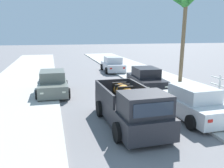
{
  "coord_description": "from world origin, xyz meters",
  "views": [
    {
      "loc": [
        -3.14,
        -2.49,
        3.95
      ],
      "look_at": [
        0.01,
        10.04,
        1.2
      ],
      "focal_mm": 38.86,
      "sensor_mm": 36.0,
      "label": 1
    }
  ],
  "objects_px": {
    "car_right_near": "(53,83)",
    "car_right_mid": "(192,103)",
    "car_left_near": "(113,65)",
    "car_left_mid": "(146,79)",
    "palm_tree_right_back": "(184,3)",
    "pickup_truck": "(131,108)"
  },
  "relations": [
    {
      "from": "car_left_near",
      "to": "car_left_mid",
      "type": "distance_m",
      "value": 8.22
    },
    {
      "from": "pickup_truck",
      "to": "car_right_mid",
      "type": "xyz_separation_m",
      "value": [
        3.14,
        0.28,
        -0.1
      ]
    },
    {
      "from": "car_right_mid",
      "to": "palm_tree_right_back",
      "type": "relative_size",
      "value": 0.59
    },
    {
      "from": "car_left_near",
      "to": "car_right_mid",
      "type": "bearing_deg",
      "value": -89.13
    },
    {
      "from": "car_left_near",
      "to": "car_right_near",
      "type": "height_order",
      "value": "same"
    },
    {
      "from": "car_right_near",
      "to": "car_right_mid",
      "type": "xyz_separation_m",
      "value": [
        6.31,
        -6.21,
        0.0
      ]
    },
    {
      "from": "car_left_near",
      "to": "car_right_mid",
      "type": "relative_size",
      "value": 1.0
    },
    {
      "from": "car_right_mid",
      "to": "palm_tree_right_back",
      "type": "height_order",
      "value": "palm_tree_right_back"
    },
    {
      "from": "car_left_mid",
      "to": "car_right_mid",
      "type": "xyz_separation_m",
      "value": [
        -0.12,
        -6.06,
        0.0
      ]
    },
    {
      "from": "car_right_near",
      "to": "car_left_mid",
      "type": "relative_size",
      "value": 0.99
    },
    {
      "from": "car_left_mid",
      "to": "pickup_truck",
      "type": "bearing_deg",
      "value": -117.21
    },
    {
      "from": "car_left_mid",
      "to": "palm_tree_right_back",
      "type": "relative_size",
      "value": 0.59
    },
    {
      "from": "car_right_near",
      "to": "car_left_mid",
      "type": "distance_m",
      "value": 6.43
    },
    {
      "from": "car_right_near",
      "to": "palm_tree_right_back",
      "type": "height_order",
      "value": "palm_tree_right_back"
    },
    {
      "from": "car_left_mid",
      "to": "palm_tree_right_back",
      "type": "distance_m",
      "value": 6.52
    },
    {
      "from": "car_left_near",
      "to": "car_right_mid",
      "type": "distance_m",
      "value": 14.28
    },
    {
      "from": "car_right_near",
      "to": "car_left_mid",
      "type": "bearing_deg",
      "value": -1.28
    },
    {
      "from": "pickup_truck",
      "to": "palm_tree_right_back",
      "type": "xyz_separation_m",
      "value": [
        6.65,
        7.62,
        5.33
      ]
    },
    {
      "from": "palm_tree_right_back",
      "to": "car_left_near",
      "type": "bearing_deg",
      "value": 118.25
    },
    {
      "from": "car_right_near",
      "to": "pickup_truck",
      "type": "bearing_deg",
      "value": -63.99
    },
    {
      "from": "car_left_near",
      "to": "car_left_mid",
      "type": "bearing_deg",
      "value": -87.65
    },
    {
      "from": "car_left_near",
      "to": "car_right_near",
      "type": "xyz_separation_m",
      "value": [
        -6.09,
        -8.07,
        0.0
      ]
    }
  ]
}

